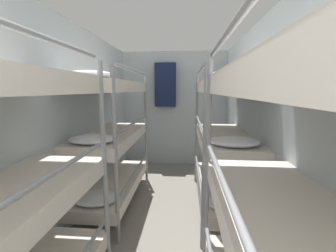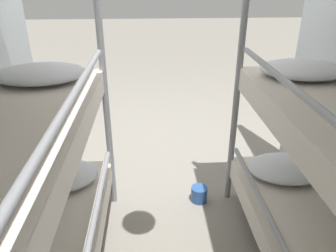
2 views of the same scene
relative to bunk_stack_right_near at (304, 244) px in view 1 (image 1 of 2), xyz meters
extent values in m
cube|color=silver|center=(-1.90, 1.29, 0.23)|extent=(0.06, 5.45, 2.44)
cube|color=silver|center=(0.36, 1.29, 0.23)|extent=(0.06, 5.45, 2.44)
cube|color=silver|center=(-0.77, 3.99, 0.23)|extent=(2.33, 0.06, 2.44)
cylinder|color=gray|center=(-1.22, 0.93, -0.05)|extent=(0.04, 0.04, 1.87)
cylinder|color=gray|center=(-1.22, 0.06, 0.20)|extent=(0.03, 1.52, 0.03)
cylinder|color=gray|center=(-1.22, 0.06, 0.90)|extent=(0.03, 1.52, 0.03)
cylinder|color=gray|center=(-0.32, 0.93, -0.05)|extent=(0.04, 0.04, 1.87)
cube|color=silver|center=(0.01, 0.06, -0.01)|extent=(0.66, 1.78, 0.14)
cylinder|color=gray|center=(-0.32, 0.06, 0.20)|extent=(0.03, 1.52, 0.03)
cube|color=silver|center=(0.01, 0.06, 0.69)|extent=(0.66, 1.78, 0.14)
cylinder|color=gray|center=(-0.32, 0.06, 0.90)|extent=(0.03, 1.52, 0.03)
cylinder|color=gray|center=(-1.22, 1.25, -0.05)|extent=(0.04, 0.04, 1.87)
cylinder|color=gray|center=(-1.22, 2.99, -0.05)|extent=(0.04, 0.04, 1.87)
cube|color=silver|center=(-1.54, 2.12, -0.71)|extent=(0.66, 1.78, 0.14)
ellipsoid|color=white|center=(-1.54, 1.46, -0.60)|extent=(0.53, 0.40, 0.09)
cylinder|color=gray|center=(-1.22, 2.12, -0.50)|extent=(0.03, 1.52, 0.03)
cube|color=silver|center=(-1.54, 2.12, -0.01)|extent=(0.66, 1.78, 0.14)
ellipsoid|color=white|center=(-1.54, 1.46, 0.10)|extent=(0.53, 0.40, 0.09)
cylinder|color=gray|center=(-1.22, 2.12, 0.20)|extent=(0.03, 1.52, 0.03)
cube|color=silver|center=(-1.54, 2.12, 0.69)|extent=(0.66, 1.78, 0.14)
ellipsoid|color=white|center=(-1.54, 1.46, 0.81)|extent=(0.53, 0.40, 0.09)
cylinder|color=gray|center=(-1.22, 2.12, 0.90)|extent=(0.03, 1.52, 0.03)
cylinder|color=gray|center=(-0.32, 1.25, -0.05)|extent=(0.04, 0.04, 1.87)
cylinder|color=gray|center=(-0.32, 2.99, -0.05)|extent=(0.04, 0.04, 1.87)
cube|color=silver|center=(0.01, 2.12, -0.71)|extent=(0.66, 1.78, 0.14)
ellipsoid|color=white|center=(0.01, 1.46, -0.60)|extent=(0.53, 0.40, 0.09)
cylinder|color=gray|center=(-0.32, 2.12, -0.50)|extent=(0.03, 1.52, 0.03)
cube|color=silver|center=(0.01, 2.12, -0.01)|extent=(0.66, 1.78, 0.14)
ellipsoid|color=white|center=(0.01, 1.46, 0.10)|extent=(0.53, 0.40, 0.09)
cylinder|color=gray|center=(-0.32, 2.12, 0.20)|extent=(0.03, 1.52, 0.03)
cube|color=silver|center=(0.01, 2.12, 0.69)|extent=(0.66, 1.78, 0.14)
ellipsoid|color=white|center=(0.01, 1.46, 0.81)|extent=(0.53, 0.40, 0.09)
cylinder|color=gray|center=(-0.32, 2.12, 0.90)|extent=(0.03, 1.52, 0.03)
cube|color=#192347|center=(-0.95, 3.84, 0.75)|extent=(0.44, 0.12, 0.90)
camera|label=1|loc=(-0.51, -0.90, 0.64)|focal=24.00mm
camera|label=2|loc=(-0.62, 1.28, 0.64)|focal=35.00mm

